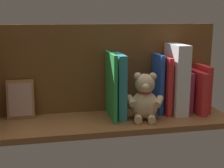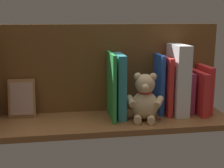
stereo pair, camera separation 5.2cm
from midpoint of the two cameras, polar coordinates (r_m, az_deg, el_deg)
name	(u,v)px [view 2 (the right image)]	position (r cm, az deg, el deg)	size (l,w,h in cm)	color
ground_plane	(112,121)	(120.73, 1.23, -6.92)	(93.12, 27.69, 2.20)	brown
shelf_back_panel	(108,68)	(127.04, 0.36, 2.95)	(93.12, 1.50, 35.93)	brown
book_0	(204,89)	(133.35, 17.80, -0.84)	(2.26, 13.50, 19.27)	red
book_1	(198,92)	(130.92, 16.77, -1.47)	(2.50, 16.34, 17.25)	red
book_2	(187,92)	(131.92, 14.84, -1.41)	(2.99, 10.87, 16.52)	#B23F72
dictionary_thick_white	(178,80)	(126.74, 13.25, 0.80)	(5.51, 15.02, 28.13)	white
book_3	(166,85)	(126.41, 11.13, -0.27)	(1.85, 13.52, 23.22)	red
book_4	(159,84)	(126.50, 9.85, -0.01)	(1.64, 11.24, 24.09)	blue
teddy_bear	(145,99)	(118.03, 7.36, -2.84)	(14.34, 13.44, 18.25)	#D1B284
book_5	(119,86)	(120.31, 2.57, -0.30)	(3.14, 15.08, 24.84)	teal
book_6	(112,86)	(118.56, 1.22, -0.33)	(1.29, 17.42, 25.44)	green
picture_frame_leaning	(22,98)	(124.98, -15.27, -2.59)	(10.43, 4.32, 15.16)	#9E6B3D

